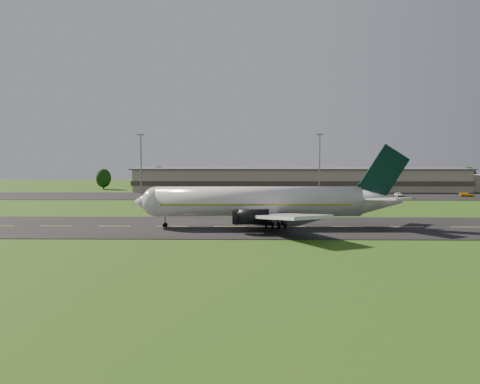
{
  "coord_description": "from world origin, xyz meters",
  "views": [
    {
      "loc": [
        -18.4,
        -99.36,
        13.77
      ],
      "look_at": [
        -20.34,
        8.0,
        6.0
      ],
      "focal_mm": 40.0,
      "sensor_mm": 36.0,
      "label": 1
    }
  ],
  "objects_px": {
    "service_vehicle_a": "(209,193)",
    "service_vehicle_c": "(399,194)",
    "service_vehicle_d": "(467,195)",
    "light_mast_centre": "(320,157)",
    "terminal": "(317,180)",
    "service_vehicle_b": "(261,193)",
    "airliner": "(263,202)",
    "light_mast_west": "(141,156)"
  },
  "relations": [
    {
      "from": "service_vehicle_a",
      "to": "service_vehicle_c",
      "type": "bearing_deg",
      "value": 4.62
    },
    {
      "from": "service_vehicle_d",
      "to": "light_mast_centre",
      "type": "bearing_deg",
      "value": 108.13
    },
    {
      "from": "light_mast_centre",
      "to": "service_vehicle_d",
      "type": "relative_size",
      "value": 4.64
    },
    {
      "from": "terminal",
      "to": "service_vehicle_d",
      "type": "distance_m",
      "value": 51.08
    },
    {
      "from": "light_mast_centre",
      "to": "service_vehicle_d",
      "type": "xyz_separation_m",
      "value": [
        45.33,
        -9.69,
        -12.0
      ]
    },
    {
      "from": "service_vehicle_c",
      "to": "service_vehicle_d",
      "type": "relative_size",
      "value": 1.01
    },
    {
      "from": "terminal",
      "to": "service_vehicle_d",
      "type": "height_order",
      "value": "terminal"
    },
    {
      "from": "light_mast_centre",
      "to": "service_vehicle_b",
      "type": "bearing_deg",
      "value": -171.65
    },
    {
      "from": "service_vehicle_b",
      "to": "service_vehicle_d",
      "type": "distance_m",
      "value": 65.28
    },
    {
      "from": "service_vehicle_d",
      "to": "service_vehicle_c",
      "type": "bearing_deg",
      "value": 118.15
    },
    {
      "from": "airliner",
      "to": "service_vehicle_a",
      "type": "height_order",
      "value": "airliner"
    },
    {
      "from": "light_mast_west",
      "to": "service_vehicle_d",
      "type": "height_order",
      "value": "light_mast_west"
    },
    {
      "from": "airliner",
      "to": "light_mast_centre",
      "type": "relative_size",
      "value": 2.52
    },
    {
      "from": "terminal",
      "to": "service_vehicle_b",
      "type": "bearing_deg",
      "value": -137.77
    },
    {
      "from": "terminal",
      "to": "service_vehicle_c",
      "type": "distance_m",
      "value": 34.06
    },
    {
      "from": "airliner",
      "to": "service_vehicle_c",
      "type": "bearing_deg",
      "value": 55.62
    },
    {
      "from": "airliner",
      "to": "light_mast_west",
      "type": "xyz_separation_m",
      "value": [
        -39.14,
        79.97,
        8.08
      ]
    },
    {
      "from": "airliner",
      "to": "service_vehicle_d",
      "type": "xyz_separation_m",
      "value": [
        66.19,
        70.28,
        -3.92
      ]
    },
    {
      "from": "light_mast_centre",
      "to": "service_vehicle_c",
      "type": "relative_size",
      "value": 4.61
    },
    {
      "from": "light_mast_west",
      "to": "service_vehicle_d",
      "type": "distance_m",
      "value": 106.45
    },
    {
      "from": "service_vehicle_a",
      "to": "terminal",
      "type": "bearing_deg",
      "value": 37.75
    },
    {
      "from": "service_vehicle_c",
      "to": "terminal",
      "type": "bearing_deg",
      "value": 133.16
    },
    {
      "from": "terminal",
      "to": "service_vehicle_c",
      "type": "xyz_separation_m",
      "value": [
        22.77,
        -25.11,
        -3.28
      ]
    },
    {
      "from": "service_vehicle_c",
      "to": "light_mast_centre",
      "type": "bearing_deg",
      "value": 160.68
    },
    {
      "from": "light_mast_west",
      "to": "light_mast_centre",
      "type": "distance_m",
      "value": 60.0
    },
    {
      "from": "light_mast_west",
      "to": "service_vehicle_a",
      "type": "xyz_separation_m",
      "value": [
        23.48,
        -6.22,
        -11.91
      ]
    },
    {
      "from": "airliner",
      "to": "service_vehicle_a",
      "type": "relative_size",
      "value": 11.97
    },
    {
      "from": "terminal",
      "to": "service_vehicle_d",
      "type": "relative_size",
      "value": 33.06
    },
    {
      "from": "airliner",
      "to": "service_vehicle_b",
      "type": "bearing_deg",
      "value": 87.06
    },
    {
      "from": "service_vehicle_a",
      "to": "service_vehicle_d",
      "type": "relative_size",
      "value": 0.98
    },
    {
      "from": "light_mast_centre",
      "to": "service_vehicle_a",
      "type": "height_order",
      "value": "light_mast_centre"
    },
    {
      "from": "light_mast_west",
      "to": "service_vehicle_c",
      "type": "height_order",
      "value": "light_mast_west"
    },
    {
      "from": "service_vehicle_a",
      "to": "service_vehicle_d",
      "type": "bearing_deg",
      "value": 4.76
    },
    {
      "from": "service_vehicle_b",
      "to": "service_vehicle_a",
      "type": "bearing_deg",
      "value": 80.66
    },
    {
      "from": "terminal",
      "to": "service_vehicle_a",
      "type": "xyz_separation_m",
      "value": [
        -37.92,
        -22.4,
        -3.16
      ]
    },
    {
      "from": "airliner",
      "to": "terminal",
      "type": "relative_size",
      "value": 0.35
    },
    {
      "from": "terminal",
      "to": "light_mast_centre",
      "type": "relative_size",
      "value": 7.13
    },
    {
      "from": "service_vehicle_a",
      "to": "service_vehicle_b",
      "type": "bearing_deg",
      "value": 18.35
    },
    {
      "from": "service_vehicle_c",
      "to": "service_vehicle_d",
      "type": "bearing_deg",
      "value": -1.09
    },
    {
      "from": "light_mast_centre",
      "to": "service_vehicle_c",
      "type": "height_order",
      "value": "light_mast_centre"
    },
    {
      "from": "terminal",
      "to": "light_mast_west",
      "type": "bearing_deg",
      "value": -165.24
    },
    {
      "from": "service_vehicle_d",
      "to": "light_mast_west",
      "type": "bearing_deg",
      "value": 114.94
    }
  ]
}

